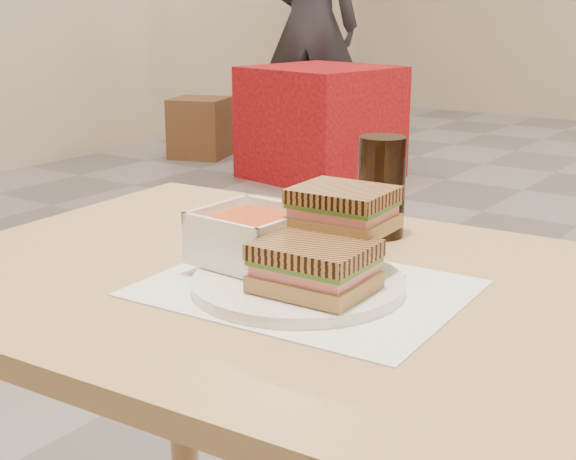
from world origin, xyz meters
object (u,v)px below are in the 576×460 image
Objects in this scene: panini_lower at (315,266)px; bg_table_0 at (321,123)px; bg_chair_0l at (200,128)px; plate at (298,283)px; soup_bowl at (252,238)px; cola_glass at (381,187)px; patron_a at (310,25)px; main_table at (369,379)px; bg_chair_0r at (350,144)px.

panini_lower reaches higher than bg_table_0.
bg_chair_0l is (-1.09, 0.08, -0.14)m from bg_table_0.
plate is 4.17m from bg_table_0.
soup_bowl reaches higher than panini_lower.
patron_a is (-2.68, 3.83, 0.10)m from cola_glass.
main_table is 2.77× the size of bg_chair_0r.
cola_glass is 4.71m from bg_chair_0l.
cola_glass is 4.67m from patron_a.
patron_a reaches higher than bg_chair_0l.
bg_chair_0l is (-3.23, 3.57, -0.59)m from soup_bowl.
bg_chair_0r is at bearing 18.23° from bg_table_0.
bg_table_0 is 0.49× the size of patron_a.
bg_chair_0l is at bearing 132.89° from panini_lower.
cola_glass reaches higher than bg_chair_0l.
bg_chair_0l is 1.07m from patron_a.
cola_glass is (-0.07, 0.29, 0.03)m from panini_lower.
soup_bowl is 4.85m from bg_chair_0l.
patron_a reaches higher than soup_bowl.
patron_a reaches higher than bg_chair_0r.
soup_bowl is 0.25m from cola_glass.
plate is 0.10m from soup_bowl.
plate is at bearing -56.52° from patron_a.
soup_bowl is 4.11m from bg_table_0.
cola_glass reaches higher than plate.
panini_lower is 0.07× the size of patron_a.
main_table is at bearing 8.55° from soup_bowl.
main_table is 8.33× the size of cola_glass.
cola_glass is 0.08× the size of patron_a.
patron_a is (-2.79, 4.05, 0.29)m from main_table.
panini_lower is at bearing -31.67° from plate.
main_table is 4.93m from patron_a.
patron_a is (0.61, 0.51, 0.71)m from bg_chair_0l.
soup_bowl is at bearing -58.42° from bg_table_0.
plate is at bearing -60.08° from bg_chair_0r.
bg_chair_0l is 1.27m from bg_chair_0r.
panini_lower is at bearing -75.76° from cola_glass.
plate is (-0.08, -0.04, 0.12)m from main_table.
bg_table_0 is (-2.19, 3.24, -0.48)m from cola_glass.
patron_a is (-2.75, 4.12, 0.13)m from panini_lower.
main_table is 9.47× the size of soup_bowl.
bg_table_0 is at bearing -161.77° from bg_chair_0r.
panini_lower is (0.04, -0.02, 0.04)m from plate.
plate is at bearing -57.55° from bg_table_0.
plate is 4.14m from bg_chair_0r.
plate is at bearing -47.25° from bg_chair_0l.
cola_glass is at bearing -55.89° from bg_table_0.
bg_table_0 is 0.96m from patron_a.
panini_lower is at bearing -47.11° from bg_chair_0l.
main_table is 4.80× the size of plate.
bg_table_0 is (-2.30, 3.46, -0.29)m from main_table.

